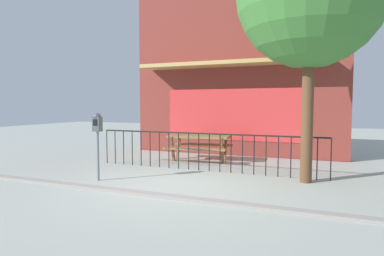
{
  "coord_description": "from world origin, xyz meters",
  "views": [
    {
      "loc": [
        2.86,
        -6.12,
        1.68
      ],
      "look_at": [
        -0.49,
        2.1,
        1.05
      ],
      "focal_mm": 30.9,
      "sensor_mm": 36.0,
      "label": 1
    }
  ],
  "objects": [
    {
      "name": "ground",
      "position": [
        0.0,
        0.0,
        0.0
      ],
      "size": [
        40.0,
        40.0,
        0.0
      ],
      "primitive_type": "plane",
      "color": "#A7AEA4"
    },
    {
      "name": "pub_storefront",
      "position": [
        0.0,
        4.71,
        2.79
      ],
      "size": [
        7.09,
        1.39,
        5.62
      ],
      "color": "#591A21",
      "rests_on": "ground"
    },
    {
      "name": "patio_fence_front",
      "position": [
        0.0,
        1.7,
        0.66
      ],
      "size": [
        5.98,
        0.04,
        0.97
      ],
      "color": "black",
      "rests_on": "ground"
    },
    {
      "name": "picnic_table_left",
      "position": [
        -0.62,
        2.97,
        0.61
      ],
      "size": [
        1.93,
        1.54,
        0.79
      ],
      "color": "olive",
      "rests_on": "ground"
    },
    {
      "name": "parking_meter_near",
      "position": [
        -1.8,
        -0.21,
        1.16
      ],
      "size": [
        0.18,
        0.17,
        1.5
      ],
      "color": "slate",
      "rests_on": "ground"
    },
    {
      "name": "curb_edge",
      "position": [
        0.0,
        -0.86,
        0.0
      ],
      "size": [
        9.93,
        0.2,
        0.11
      ],
      "primitive_type": "cube",
      "color": "gray",
      "rests_on": "ground"
    }
  ]
}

